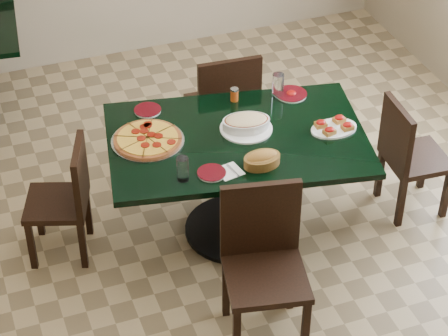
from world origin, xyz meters
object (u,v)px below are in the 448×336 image
object	(u,v)px
chair_left	(67,195)
chair_right	(407,153)
pepperoni_pizza	(148,139)
chair_far	(225,105)
bruschetta_platter	(334,126)
main_table	(237,161)
chair_near	(263,256)
lasagna_casserole	(246,123)
bread_basket	(262,159)

from	to	relation	value
chair_left	chair_right	bearing A→B (deg)	99.68
pepperoni_pizza	chair_far	bearing A→B (deg)	38.21
pepperoni_pizza	bruschetta_platter	world-z (taller)	bruschetta_platter
chair_right	chair_left	distance (m)	2.18
main_table	chair_left	bearing A→B (deg)	-179.49
chair_far	chair_near	size ratio (longest dim) A/B	0.99
main_table	pepperoni_pizza	bearing A→B (deg)	175.68
bruschetta_platter	chair_far	bearing A→B (deg)	114.79
pepperoni_pizza	bruschetta_platter	bearing A→B (deg)	-13.65
chair_far	lasagna_casserole	size ratio (longest dim) A/B	2.88
lasagna_casserole	chair_left	bearing A→B (deg)	-175.92
pepperoni_pizza	lasagna_casserole	world-z (taller)	lasagna_casserole
lasagna_casserole	main_table	bearing A→B (deg)	-134.38
chair_near	bruschetta_platter	xyz separation A→B (m)	(0.73, 0.68, 0.24)
lasagna_casserole	bruschetta_platter	distance (m)	0.54
chair_left	bruschetta_platter	distance (m)	1.68
lasagna_casserole	bruschetta_platter	world-z (taller)	lasagna_casserole
lasagna_casserole	bruschetta_platter	bearing A→B (deg)	-9.70
chair_right	lasagna_casserole	size ratio (longest dim) A/B	2.56
chair_right	chair_far	bearing A→B (deg)	51.87
main_table	chair_left	distance (m)	1.06
chair_right	pepperoni_pizza	size ratio (longest dim) A/B	1.87
chair_left	bread_basket	bearing A→B (deg)	83.97
bruschetta_platter	chair_left	bearing A→B (deg)	167.09
chair_left	pepperoni_pizza	xyz separation A→B (m)	(0.51, -0.05, 0.32)
chair_right	bread_basket	world-z (taller)	bread_basket
chair_near	chair_right	world-z (taller)	chair_near
chair_near	lasagna_casserole	size ratio (longest dim) A/B	2.92
pepperoni_pizza	lasagna_casserole	xyz separation A→B (m)	(0.60, -0.08, 0.03)
bread_basket	chair_left	bearing A→B (deg)	151.12
chair_left	lasagna_casserole	size ratio (longest dim) A/B	2.48
bread_basket	bruschetta_platter	bearing A→B (deg)	13.99
chair_far	pepperoni_pizza	size ratio (longest dim) A/B	2.11
main_table	lasagna_casserole	xyz separation A→B (m)	(0.08, 0.06, 0.23)
chair_far	pepperoni_pizza	xyz separation A→B (m)	(-0.69, -0.55, 0.25)
chair_near	chair_left	bearing A→B (deg)	143.02
bruschetta_platter	chair_near	bearing A→B (deg)	-139.18
chair_near	pepperoni_pizza	xyz separation A→B (m)	(-0.37, 0.95, 0.24)
pepperoni_pizza	bruschetta_platter	xyz separation A→B (m)	(1.10, -0.27, 0.01)
lasagna_casserole	bread_basket	world-z (taller)	bread_basket
chair_near	pepperoni_pizza	world-z (taller)	chair_near
bruschetta_platter	chair_right	bearing A→B (deg)	-4.91
chair_near	bread_basket	size ratio (longest dim) A/B	4.07
chair_left	bruschetta_platter	world-z (taller)	bruschetta_platter
lasagna_casserole	chair_near	bearing A→B (deg)	-94.39
main_table	lasagna_casserole	bearing A→B (deg)	45.61
chair_right	chair_left	size ratio (longest dim) A/B	1.03
chair_left	bread_basket	size ratio (longest dim) A/B	3.45
chair_near	chair_right	bearing A→B (deg)	38.50
chair_left	main_table	bearing A→B (deg)	98.59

